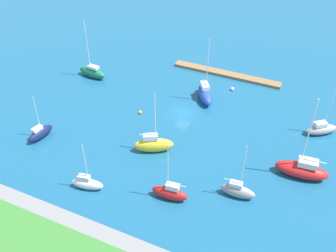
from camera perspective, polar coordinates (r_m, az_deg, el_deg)
The scene contains 14 objects.
water at distance 71.51m, azimuth 2.12°, elevation 1.84°, with size 160.00×160.00×0.00m, color #19567F.
pier_dock at distance 83.89m, azimuth 8.52°, elevation 7.52°, with size 23.04×2.07×0.59m, color olive.
breakwater at distance 52.43m, azimuth -11.29°, elevation -15.30°, with size 59.59×3.36×1.02m, color gray.
sailboat_gray_along_channel at distance 56.41m, azimuth 10.17°, elevation -9.29°, with size 5.00×1.87×9.46m.
sailboat_red_off_beacon at distance 61.54m, azimuth 19.01°, elevation -6.00°, with size 7.99×3.48×13.75m.
sailboat_green_center_basin at distance 83.45m, azimuth -11.03°, elevation 7.77°, with size 6.58×2.43×12.28m.
sailboat_navy_west_end at distance 68.63m, azimuth -18.18°, elevation -0.98°, with size 2.33×5.16×8.22m.
sailboat_white_lone_south at distance 57.82m, azimuth -11.73°, elevation -8.20°, with size 4.94×2.40×8.42m.
sailboat_yellow_far_north at distance 62.40m, azimuth -2.12°, elevation -2.70°, with size 6.43×4.53×10.97m.
sailboat_blue_lone_north at distance 74.87m, azimuth 5.43°, elevation 4.73°, with size 5.57×6.87×12.73m.
sailboat_gray_outer_mooring at distance 71.12m, azimuth 21.49°, elevation -0.39°, with size 5.72×4.94×10.16m.
sailboat_red_inner_mooring at distance 55.19m, azimuth 0.27°, elevation -9.70°, with size 5.34×2.06×9.86m.
mooring_buoy_white at distance 78.90m, azimuth 9.39°, elevation 5.38°, with size 0.70×0.70×0.70m, color white.
mooring_buoy_yellow at distance 71.45m, azimuth -4.07°, elevation 2.03°, with size 0.62×0.62×0.62m, color yellow.
Camera 1 is at (-21.96, 53.79, 41.68)m, focal length 41.69 mm.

